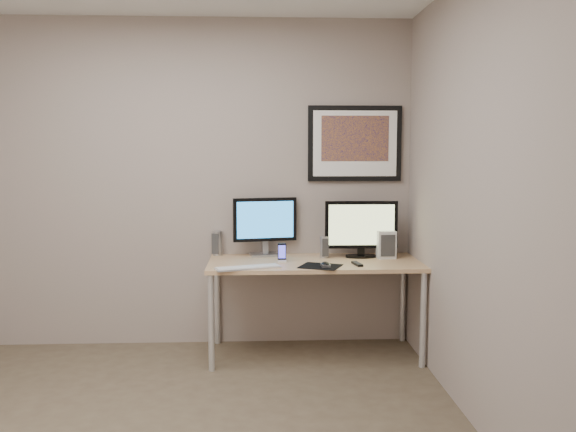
# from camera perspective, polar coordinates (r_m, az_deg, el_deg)

# --- Properties ---
(room) EXTENTS (3.60, 3.60, 3.60)m
(room) POSITION_cam_1_polar(r_m,az_deg,el_deg) (3.68, -11.95, 7.23)
(room) COLOR white
(room) RESTS_ON ground
(desk) EXTENTS (1.60, 0.70, 0.73)m
(desk) POSITION_cam_1_polar(r_m,az_deg,el_deg) (4.65, 2.47, -5.04)
(desk) COLOR #AE8054
(desk) RESTS_ON floor
(framed_art) EXTENTS (0.75, 0.04, 0.60)m
(framed_art) POSITION_cam_1_polar(r_m,az_deg,el_deg) (4.93, 6.26, 6.77)
(framed_art) COLOR black
(framed_art) RESTS_ON room
(monitor_large) EXTENTS (0.51, 0.20, 0.46)m
(monitor_large) POSITION_cam_1_polar(r_m,az_deg,el_deg) (4.83, -2.17, -0.73)
(monitor_large) COLOR #A6A6AB
(monitor_large) RESTS_ON desk
(monitor_tv) EXTENTS (0.57, 0.13, 0.44)m
(monitor_tv) POSITION_cam_1_polar(r_m,az_deg,el_deg) (4.78, 6.86, -1.07)
(monitor_tv) COLOR black
(monitor_tv) RESTS_ON desk
(speaker_left) EXTENTS (0.10, 0.10, 0.20)m
(speaker_left) POSITION_cam_1_polar(r_m,az_deg,el_deg) (4.91, -6.61, -2.53)
(speaker_left) COLOR #A6A6AB
(speaker_left) RESTS_ON desk
(speaker_right) EXTENTS (0.08, 0.08, 0.17)m
(speaker_right) POSITION_cam_1_polar(r_m,az_deg,el_deg) (4.78, 3.40, -2.90)
(speaker_right) COLOR #A6A6AB
(speaker_right) RESTS_ON desk
(phone_dock) EXTENTS (0.07, 0.07, 0.14)m
(phone_dock) POSITION_cam_1_polar(r_m,az_deg,el_deg) (4.58, -0.57, -3.45)
(phone_dock) COLOR black
(phone_dock) RESTS_ON desk
(keyboard) EXTENTS (0.48, 0.26, 0.02)m
(keyboard) POSITION_cam_1_polar(r_m,az_deg,el_deg) (4.35, -3.78, -4.83)
(keyboard) COLOR silver
(keyboard) RESTS_ON desk
(mousepad) EXTENTS (0.35, 0.33, 0.00)m
(mousepad) POSITION_cam_1_polar(r_m,az_deg,el_deg) (4.42, 3.04, -4.72)
(mousepad) COLOR black
(mousepad) RESTS_ON desk
(mouse) EXTENTS (0.06, 0.10, 0.03)m
(mouse) POSITION_cam_1_polar(r_m,az_deg,el_deg) (4.40, 3.54, -4.52)
(mouse) COLOR black
(mouse) RESTS_ON mousepad
(remote) EXTENTS (0.07, 0.16, 0.02)m
(remote) POSITION_cam_1_polar(r_m,az_deg,el_deg) (4.50, 6.49, -4.45)
(remote) COLOR black
(remote) RESTS_ON desk
(fan_unit) EXTENTS (0.15, 0.11, 0.21)m
(fan_unit) POSITION_cam_1_polar(r_m,az_deg,el_deg) (4.80, 9.17, -2.66)
(fan_unit) COLOR silver
(fan_unit) RESTS_ON desk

